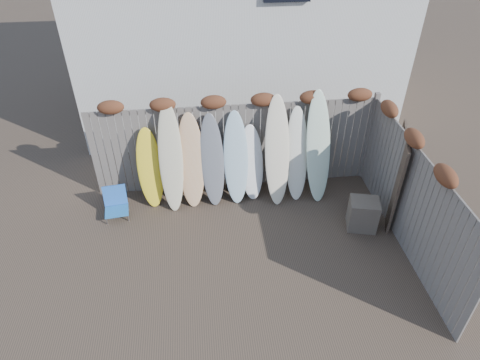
{
  "coord_description": "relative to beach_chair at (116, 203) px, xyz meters",
  "views": [
    {
      "loc": [
        -0.73,
        -5.35,
        5.94
      ],
      "look_at": [
        0.0,
        1.2,
        1.0
      ],
      "focal_mm": 32.0,
      "sensor_mm": 36.0,
      "label": 1
    }
  ],
  "objects": [
    {
      "name": "back_fence",
      "position": [
        2.59,
        0.75,
        0.9
      ],
      "size": [
        6.05,
        0.28,
        2.24
      ],
      "color": "slate",
      "rests_on": "ground"
    },
    {
      "name": "wooden_crate",
      "position": [
        4.92,
        -0.94,
        0.04
      ],
      "size": [
        0.65,
        0.58,
        0.65
      ],
      "primitive_type": "cube",
      "rotation": [
        0.0,
        0.0,
        -0.24
      ],
      "color": "#494037",
      "rests_on": "ground"
    },
    {
      "name": "surfboard_1",
      "position": [
        1.2,
        0.29,
        0.81
      ],
      "size": [
        0.5,
        0.79,
        2.2
      ],
      "primitive_type": "ellipsoid",
      "rotation": [
        -0.31,
        0.0,
        -0.02
      ],
      "color": "beige",
      "rests_on": "ground"
    },
    {
      "name": "right_fence",
      "position": [
        5.52,
        -1.39,
        0.85
      ],
      "size": [
        0.28,
        4.4,
        2.24
      ],
      "color": "slate",
      "rests_on": "ground"
    },
    {
      "name": "surfboard_4",
      "position": [
        2.53,
        0.36,
        0.68
      ],
      "size": [
        0.51,
        0.69,
        1.94
      ],
      "primitive_type": "ellipsoid",
      "rotation": [
        -0.31,
        0.0,
        -0.0
      ],
      "color": "#ADCFE0",
      "rests_on": "ground"
    },
    {
      "name": "surfboard_2",
      "position": [
        1.6,
        0.34,
        0.69
      ],
      "size": [
        0.56,
        0.7,
        1.95
      ],
      "primitive_type": "ellipsoid",
      "rotation": [
        -0.31,
        0.0,
        -0.02
      ],
      "color": "#EFBA70",
      "rests_on": "ground"
    },
    {
      "name": "surfboard_5",
      "position": [
        2.87,
        0.39,
        0.51
      ],
      "size": [
        0.55,
        0.62,
        1.6
      ],
      "primitive_type": "ellipsoid",
      "rotation": [
        -0.31,
        0.0,
        0.09
      ],
      "color": "white",
      "rests_on": "ground"
    },
    {
      "name": "surfboard_0",
      "position": [
        0.74,
        0.39,
        0.55
      ],
      "size": [
        0.57,
        0.65,
        1.67
      ],
      "primitive_type": "ellipsoid",
      "rotation": [
        -0.31,
        0.0,
        0.09
      ],
      "color": "yellow",
      "rests_on": "ground"
    },
    {
      "name": "lattice_panel",
      "position": [
        5.6,
        -0.62,
        0.66
      ],
      "size": [
        0.5,
        1.2,
        1.9
      ],
      "primitive_type": "cube",
      "rotation": [
        0.0,
        0.0,
        -0.36
      ],
      "color": "#362920",
      "rests_on": "ground"
    },
    {
      "name": "surfboard_7",
      "position": [
        3.81,
        0.33,
        0.7
      ],
      "size": [
        0.48,
        0.71,
        1.97
      ],
      "primitive_type": "ellipsoid",
      "rotation": [
        -0.31,
        0.0,
        -0.01
      ],
      "color": "white",
      "rests_on": "ground"
    },
    {
      "name": "surfboard_6",
      "position": [
        3.38,
        0.27,
        0.84
      ],
      "size": [
        0.52,
        0.8,
        2.26
      ],
      "primitive_type": "ellipsoid",
      "rotation": [
        -0.31,
        0.0,
        -0.01
      ],
      "color": "#FCEECE",
      "rests_on": "ground"
    },
    {
      "name": "beach_chair",
      "position": [
        0.0,
        0.0,
        0.0
      ],
      "size": [
        0.52,
        0.55,
        0.62
      ],
      "color": "#2676C2",
      "rests_on": "ground"
    },
    {
      "name": "surfboard_8",
      "position": [
        4.24,
        0.28,
        0.87
      ],
      "size": [
        0.57,
        0.84,
        2.31
      ],
      "primitive_type": "ellipsoid",
      "rotation": [
        -0.31,
        0.0,
        0.07
      ],
      "color": "silver",
      "rests_on": "ground"
    },
    {
      "name": "ground",
      "position": [
        2.53,
        -1.64,
        -0.29
      ],
      "size": [
        80.0,
        80.0,
        0.0
      ],
      "primitive_type": "plane",
      "color": "#493A2D"
    },
    {
      "name": "surfboard_3",
      "position": [
        2.04,
        0.34,
        0.67
      ],
      "size": [
        0.53,
        0.71,
        1.92
      ],
      "primitive_type": "ellipsoid",
      "rotation": [
        -0.31,
        0.0,
        0.06
      ],
      "color": "slate",
      "rests_on": "ground"
    }
  ]
}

